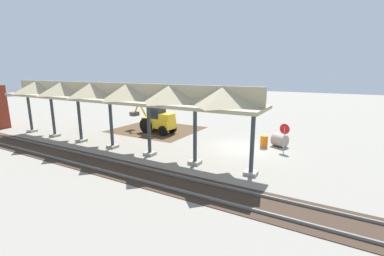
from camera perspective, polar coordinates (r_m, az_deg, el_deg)
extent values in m
plane|color=gray|center=(19.82, 11.25, -4.45)|extent=(120.00, 120.00, 0.00)
cube|color=#4C3823|center=(25.94, -7.84, -0.32)|extent=(8.05, 7.00, 0.01)
cube|color=#9E998E|center=(15.00, 12.92, -9.70)|extent=(0.70, 0.70, 0.20)
cylinder|color=#2D383D|center=(14.46, 13.24, -3.44)|extent=(0.24, 0.24, 3.60)
cube|color=#9E998E|center=(16.27, 0.66, -7.60)|extent=(0.70, 0.70, 0.20)
cylinder|color=#2D383D|center=(15.77, 0.67, -1.78)|extent=(0.24, 0.24, 3.60)
cube|color=#9E998E|center=(18.17, -9.34, -5.60)|extent=(0.70, 0.70, 0.20)
cylinder|color=#2D383D|center=(17.73, -9.53, -0.37)|extent=(0.24, 0.24, 3.60)
cube|color=#9E998E|center=(20.53, -17.20, -3.90)|extent=(0.70, 0.70, 0.20)
cylinder|color=#2D383D|center=(20.13, -17.51, 0.75)|extent=(0.24, 0.24, 3.60)
cube|color=#9E998E|center=(23.19, -23.33, -2.52)|extent=(0.70, 0.70, 0.20)
cylinder|color=#2D383D|center=(22.85, -23.69, 1.61)|extent=(0.24, 0.24, 3.60)
cube|color=#9E998E|center=(26.08, -28.14, -1.41)|extent=(0.70, 0.70, 0.20)
cylinder|color=#2D383D|center=(25.77, -28.52, 2.27)|extent=(0.24, 0.24, 3.60)
cube|color=#9E998E|center=(29.12, -31.96, -0.52)|extent=(0.70, 0.70, 0.20)
cylinder|color=#2D383D|center=(28.85, -32.35, 2.78)|extent=(0.24, 0.24, 3.60)
cube|color=tan|center=(19.85, -17.87, 6.13)|extent=(22.69, 3.20, 0.20)
cube|color=tan|center=(19.80, -17.99, 8.00)|extent=(22.69, 0.20, 1.10)
pyramid|color=tan|center=(14.58, 6.93, 7.13)|extent=(3.22, 3.20, 1.10)
pyramid|color=tan|center=(16.28, -4.89, 7.72)|extent=(3.22, 3.20, 1.10)
pyramid|color=tan|center=(18.53, -14.18, 7.96)|extent=(3.22, 3.20, 1.10)
pyramid|color=tan|center=(21.15, -21.33, 8.00)|extent=(3.22, 3.20, 1.10)
pyramid|color=tan|center=(24.01, -26.84, 7.95)|extent=(3.22, 3.20, 1.10)
pyramid|color=tan|center=(27.05, -31.14, 7.86)|extent=(3.22, 3.20, 1.10)
cube|color=slate|center=(13.67, 1.72, -11.75)|extent=(60.00, 0.08, 0.15)
cube|color=slate|center=(12.53, -1.42, -14.10)|extent=(60.00, 0.08, 0.15)
cube|color=#38281E|center=(13.12, 0.23, -13.12)|extent=(60.00, 2.58, 0.03)
cylinder|color=gray|center=(19.78, 19.74, -2.25)|extent=(0.06, 0.06, 1.82)
cylinder|color=red|center=(19.62, 19.90, -0.21)|extent=(0.73, 0.28, 0.76)
cube|color=yellow|center=(24.34, -7.43, 1.18)|extent=(3.30, 1.58, 0.90)
cube|color=#1E262D|center=(24.28, -7.86, 3.89)|extent=(1.40, 1.28, 1.40)
cube|color=yellow|center=(23.55, -5.62, 2.58)|extent=(1.25, 1.19, 0.50)
cylinder|color=black|center=(25.54, -7.95, 1.08)|extent=(1.42, 0.42, 1.40)
cylinder|color=black|center=(24.53, -10.20, 0.53)|extent=(1.42, 0.42, 1.40)
cylinder|color=black|center=(24.23, -4.45, -0.06)|extent=(0.92, 0.38, 0.90)
cylinder|color=black|center=(23.26, -6.46, -0.63)|extent=(0.92, 0.38, 0.90)
cylinder|color=yellow|center=(25.56, -10.95, 4.11)|extent=(1.08, 0.28, 1.41)
cylinder|color=yellow|center=(26.13, -12.20, 4.34)|extent=(0.85, 0.23, 1.29)
cube|color=#47474C|center=(26.47, -12.67, 3.10)|extent=(0.67, 0.85, 0.40)
cone|color=#4C3823|center=(27.34, -8.27, 0.32)|extent=(4.46, 4.46, 2.15)
cylinder|color=#9E9384|center=(20.96, 18.91, -2.58)|extent=(1.32, 1.32, 0.98)
cylinder|color=black|center=(21.25, 17.86, -2.31)|extent=(0.31, 0.57, 0.63)
cylinder|color=orange|center=(20.41, 15.70, -2.88)|extent=(0.56, 0.56, 0.90)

